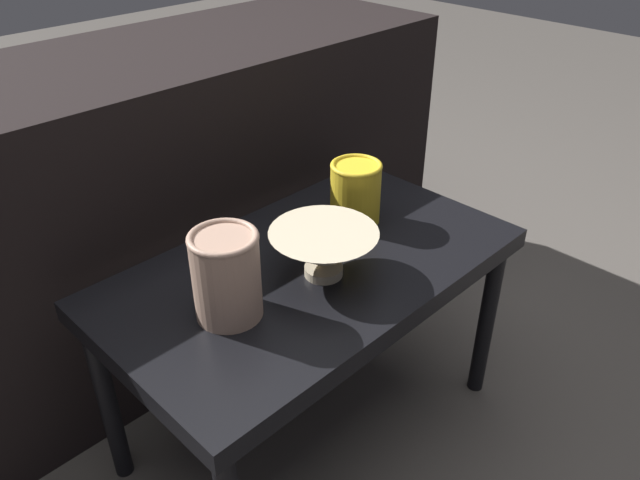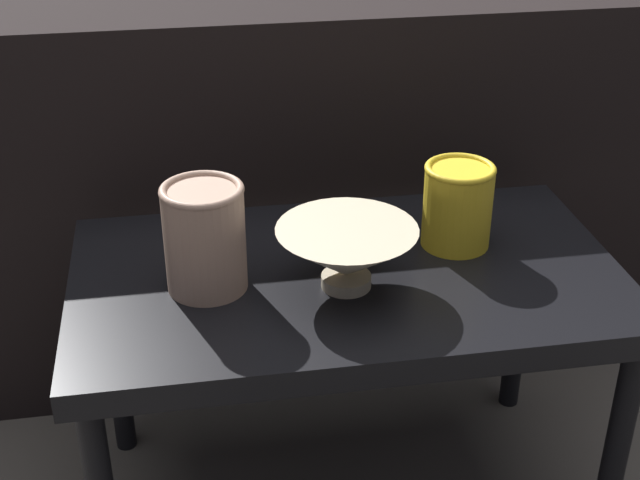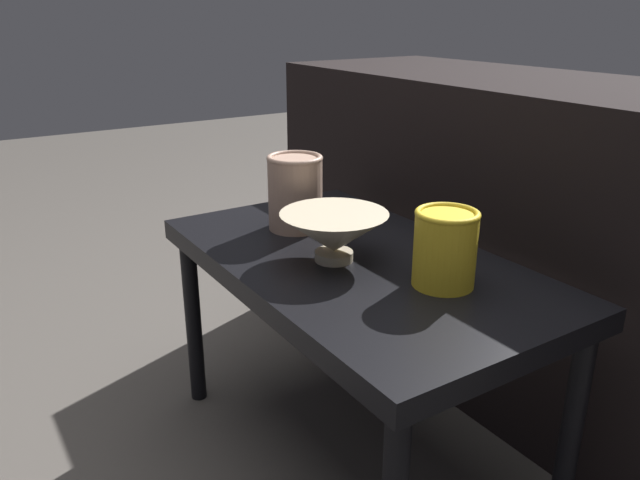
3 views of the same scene
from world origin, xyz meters
TOP-DOWN VIEW (x-y plane):
  - ground_plane at (0.00, 0.00)m, footprint 8.00×8.00m
  - table at (0.00, 0.00)m, footprint 0.80×0.45m
  - couch_backdrop at (0.00, 0.55)m, footprint 1.54×0.50m
  - bowl at (-0.01, -0.04)m, footprint 0.20×0.20m
  - vase_textured_left at (-0.20, -0.01)m, footprint 0.11×0.11m
  - vase_colorful_right at (0.18, 0.05)m, footprint 0.11×0.11m

SIDE VIEW (x-z plane):
  - ground_plane at x=0.00m, z-range 0.00..0.00m
  - couch_backdrop at x=0.00m, z-range 0.00..0.73m
  - table at x=0.00m, z-range 0.17..0.62m
  - bowl at x=-0.01m, z-range 0.45..0.54m
  - vase_colorful_right at x=0.18m, z-range 0.45..0.58m
  - vase_textured_left at x=-0.20m, z-range 0.45..0.60m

